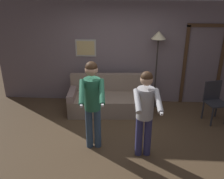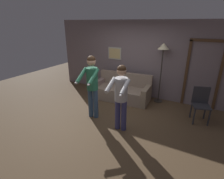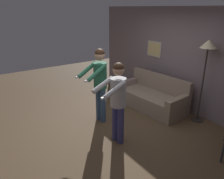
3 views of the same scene
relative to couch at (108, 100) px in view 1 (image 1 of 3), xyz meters
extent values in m
plane|color=brown|center=(0.25, -1.40, -0.28)|extent=(12.00, 12.00, 0.00)
cube|color=slate|center=(0.25, 0.66, 1.02)|extent=(6.40, 0.06, 2.60)
cube|color=#B7B2A8|center=(-0.61, 0.61, 1.17)|extent=(0.53, 0.02, 0.44)
cube|color=tan|center=(-0.61, 0.60, 1.17)|extent=(0.45, 0.01, 0.36)
cube|color=#4C331E|center=(1.90, 0.61, 0.74)|extent=(0.08, 0.04, 2.04)
cube|color=#4C331E|center=(2.80, 0.61, 0.74)|extent=(0.08, 0.04, 2.04)
cube|color=#4C331E|center=(2.35, 0.61, 1.76)|extent=(0.98, 0.04, 0.08)
cube|color=gray|center=(0.00, -0.04, -0.07)|extent=(1.95, 0.97, 0.42)
cube|color=gray|center=(-0.02, 0.31, 0.37)|extent=(1.91, 0.26, 0.45)
cube|color=gray|center=(-0.87, -0.10, 0.01)|extent=(0.22, 0.86, 0.58)
cube|color=gray|center=(0.87, 0.01, 0.01)|extent=(0.22, 0.86, 0.58)
cylinder|color=#332D28|center=(1.17, 0.40, -0.27)|extent=(0.28, 0.28, 0.02)
cylinder|color=#332D28|center=(1.17, 0.40, 0.61)|extent=(0.04, 0.04, 1.72)
cone|color=#F9EAB7|center=(1.17, 0.40, 1.56)|extent=(0.36, 0.36, 0.18)
cylinder|color=#364F6C|center=(-0.24, -1.52, 0.14)|extent=(0.13, 0.13, 0.83)
cylinder|color=#364F6C|center=(-0.08, -1.50, 0.14)|extent=(0.13, 0.13, 0.83)
cylinder|color=#286B4C|center=(-0.16, -1.51, 0.85)|extent=(0.30, 0.30, 0.59)
sphere|color=tan|center=(-0.16, -1.51, 1.31)|extent=(0.23, 0.23, 0.23)
sphere|color=#382314|center=(-0.16, -1.51, 1.35)|extent=(0.22, 0.22, 0.22)
cylinder|color=#286B4C|center=(-0.30, -1.76, 0.99)|extent=(0.15, 0.51, 0.32)
cube|color=white|center=(-0.27, -1.99, 0.87)|extent=(0.06, 0.15, 0.04)
cylinder|color=#286B4C|center=(0.03, -1.72, 0.99)|extent=(0.15, 0.51, 0.32)
cube|color=white|center=(0.06, -1.95, 0.87)|extent=(0.06, 0.15, 0.04)
cylinder|color=navy|center=(0.70, -1.71, 0.12)|extent=(0.13, 0.13, 0.79)
cylinder|color=navy|center=(0.86, -1.69, 0.12)|extent=(0.13, 0.13, 0.79)
cylinder|color=#B2B2B7|center=(0.78, -1.70, 0.79)|extent=(0.30, 0.30, 0.56)
sphere|color=tan|center=(0.78, -1.70, 1.22)|extent=(0.22, 0.22, 0.22)
sphere|color=#382314|center=(0.78, -1.70, 1.26)|extent=(0.21, 0.21, 0.21)
cylinder|color=#B2B2B7|center=(0.63, -1.94, 0.95)|extent=(0.14, 0.50, 0.26)
cylinder|color=#B2B2B7|center=(0.97, -1.91, 0.95)|extent=(0.14, 0.50, 0.26)
cube|color=white|center=(0.99, -2.14, 0.86)|extent=(0.05, 0.15, 0.04)
cylinder|color=#2D2D33|center=(2.36, -0.60, -0.05)|extent=(0.04, 0.04, 0.45)
cylinder|color=#2D2D33|center=(2.25, -0.26, -0.05)|extent=(0.04, 0.04, 0.45)
cylinder|color=#2D2D33|center=(2.59, -0.15, -0.05)|extent=(0.04, 0.04, 0.45)
cube|color=#2D2D33|center=(2.47, -0.37, 0.19)|extent=(0.53, 0.53, 0.03)
cube|color=#2D2D33|center=(2.42, -0.19, 0.43)|extent=(0.41, 0.16, 0.45)
camera|label=1|loc=(0.45, -5.57, 2.69)|focal=40.00mm
camera|label=2|loc=(2.39, -5.10, 2.23)|focal=28.00mm
camera|label=3|loc=(3.85, -3.98, 2.28)|focal=35.00mm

